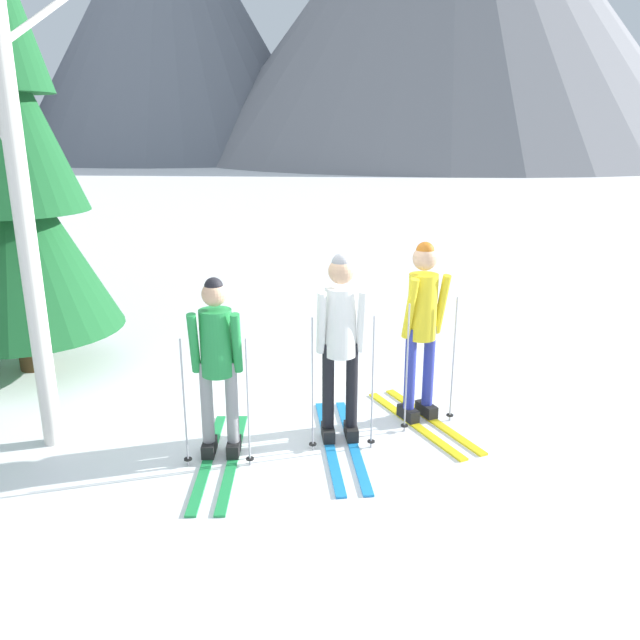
# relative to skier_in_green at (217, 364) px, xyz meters

# --- Properties ---
(ground_plane) EXTENTS (400.00, 400.00, 0.00)m
(ground_plane) POSITION_rel_skier_in_green_xyz_m (0.87, 0.24, -0.88)
(ground_plane) COLOR white
(skier_in_green) EXTENTS (0.69, 1.75, 1.64)m
(skier_in_green) POSITION_rel_skier_in_green_xyz_m (0.00, 0.00, 0.00)
(skier_in_green) COLOR green
(skier_in_green) RESTS_ON ground
(skier_in_white) EXTENTS (0.60, 1.82, 1.78)m
(skier_in_white) POSITION_rel_skier_in_green_xyz_m (1.11, 0.05, 0.12)
(skier_in_white) COLOR #1E84D1
(skier_in_white) RESTS_ON ground
(skier_in_yellow) EXTENTS (0.63, 1.65, 1.81)m
(skier_in_yellow) POSITION_rel_skier_in_green_xyz_m (2.00, 0.28, 0.12)
(skier_in_yellow) COLOR yellow
(skier_in_yellow) RESTS_ON ground
(pine_tree_near) EXTENTS (2.24, 2.24, 5.40)m
(pine_tree_near) POSITION_rel_skier_in_green_xyz_m (-2.03, 2.73, 1.59)
(pine_tree_near) COLOR #51381E
(pine_tree_near) RESTS_ON ground
(birch_tree_tall) EXTENTS (1.11, 0.67, 4.91)m
(birch_tree_tall) POSITION_rel_skier_in_green_xyz_m (-1.51, 0.64, 1.61)
(birch_tree_tall) COLOR silver
(birch_tree_tall) RESTS_ON ground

